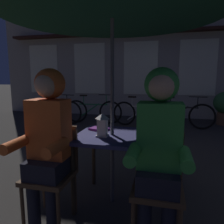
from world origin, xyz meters
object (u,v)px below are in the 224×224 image
(book, at_px, (99,129))
(chair_left, at_px, (53,168))
(lantern, at_px, (102,124))
(cafe_table, at_px, (112,144))
(person_left_hooded, at_px, (48,132))
(person_right_hooded, at_px, (159,139))
(bicycle_fourth, at_px, (181,115))
(bicycle_second, at_px, (93,111))
(chair_right, at_px, (158,179))
(bicycle_third, at_px, (142,114))
(bicycle_nearest, at_px, (55,111))

(book, bearing_deg, chair_left, -100.67)
(lantern, xyz_separation_m, book, (-0.11, 0.23, -0.11))
(cafe_table, xyz_separation_m, book, (-0.18, 0.15, 0.11))
(person_left_hooded, height_order, book, person_left_hooded)
(person_right_hooded, xyz_separation_m, bicycle_fourth, (0.47, 4.15, -0.50))
(lantern, distance_m, bicycle_second, 4.09)
(chair_right, relative_size, bicycle_third, 0.53)
(person_left_hooded, height_order, person_right_hooded, same)
(person_right_hooded, distance_m, bicycle_nearest, 4.96)
(person_left_hooded, distance_m, bicycle_third, 4.03)
(bicycle_third, bearing_deg, bicycle_fourth, 9.81)
(chair_left, xyz_separation_m, bicycle_nearest, (-2.06, 3.85, -0.14))
(bicycle_second, distance_m, book, 3.82)
(cafe_table, xyz_separation_m, lantern, (-0.08, -0.09, 0.22))
(cafe_table, distance_m, person_right_hooded, 0.67)
(lantern, distance_m, bicycle_nearest, 4.36)
(bicycle_nearest, bearing_deg, person_left_hooded, -62.27)
(chair_right, distance_m, book, 0.88)
(person_right_hooded, relative_size, book, 7.00)
(chair_left, bearing_deg, cafe_table, 37.55)
(person_left_hooded, distance_m, bicycle_fourth, 4.41)
(bicycle_nearest, xyz_separation_m, book, (2.35, -3.34, 0.41))
(person_left_hooded, bearing_deg, bicycle_second, 103.37)
(person_right_hooded, xyz_separation_m, book, (-0.66, 0.57, -0.09))
(person_right_hooded, height_order, bicycle_second, person_right_hooded)
(chair_left, relative_size, bicycle_nearest, 0.52)
(chair_left, xyz_separation_m, book, (0.30, 0.52, 0.26))
(chair_left, bearing_deg, bicycle_fourth, 70.71)
(cafe_table, height_order, bicycle_third, bicycle_third)
(person_left_hooded, height_order, bicycle_third, person_left_hooded)
(cafe_table, xyz_separation_m, person_right_hooded, (0.48, -0.43, 0.21))
(lantern, bearing_deg, person_right_hooded, -31.32)
(lantern, relative_size, bicycle_second, 0.14)
(bicycle_nearest, bearing_deg, bicycle_third, 1.43)
(chair_right, distance_m, bicycle_second, 4.53)
(chair_left, height_order, person_right_hooded, person_right_hooded)
(person_left_hooded, height_order, bicycle_nearest, person_left_hooded)
(cafe_table, relative_size, chair_left, 0.85)
(person_right_hooded, xyz_separation_m, bicycle_second, (-1.95, 4.15, -0.50))
(chair_left, distance_m, person_left_hooded, 0.36)
(person_left_hooded, relative_size, bicycle_fourth, 0.84)
(chair_left, height_order, bicycle_second, chair_left)
(chair_right, xyz_separation_m, bicycle_second, (-1.95, 4.09, -0.14))
(book, bearing_deg, bicycle_nearest, 144.20)
(cafe_table, relative_size, bicycle_second, 0.44)
(chair_left, height_order, bicycle_third, chair_left)
(person_right_hooded, xyz_separation_m, bicycle_nearest, (-3.02, 3.91, -0.50))
(bicycle_fourth, bearing_deg, book, -107.65)
(chair_right, relative_size, bicycle_fourth, 0.52)
(cafe_table, distance_m, bicycle_fourth, 3.85)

